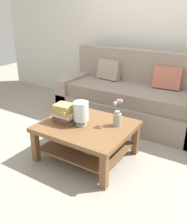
% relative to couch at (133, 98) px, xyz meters
% --- Properties ---
extents(ground_plane, '(10.00, 10.00, 0.00)m').
position_rel_couch_xyz_m(ground_plane, '(-0.05, -1.01, -0.36)').
color(ground_plane, gray).
extents(back_wall, '(6.40, 0.12, 2.70)m').
position_rel_couch_xyz_m(back_wall, '(-0.05, 0.64, 0.99)').
color(back_wall, beige).
rests_on(back_wall, ground).
extents(couch, '(2.27, 0.90, 1.06)m').
position_rel_couch_xyz_m(couch, '(0.00, 0.00, 0.00)').
color(couch, gray).
rests_on(couch, ground).
extents(coffee_table, '(1.02, 0.87, 0.43)m').
position_rel_couch_xyz_m(coffee_table, '(-0.01, -1.28, -0.06)').
color(coffee_table, brown).
rests_on(coffee_table, ground).
extents(book_stack_main, '(0.31, 0.23, 0.22)m').
position_rel_couch_xyz_m(book_stack_main, '(-0.27, -1.35, 0.17)').
color(book_stack_main, '#51704C').
rests_on(book_stack_main, coffee_table).
extents(glass_hurricane_vase, '(0.17, 0.17, 0.27)m').
position_rel_couch_xyz_m(glass_hurricane_vase, '(-0.06, -1.32, 0.22)').
color(glass_hurricane_vase, silver).
rests_on(glass_hurricane_vase, coffee_table).
extents(flower_pitcher, '(0.11, 0.11, 0.33)m').
position_rel_couch_xyz_m(flower_pitcher, '(0.30, -1.12, 0.18)').
color(flower_pitcher, '#9E998E').
rests_on(flower_pitcher, coffee_table).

